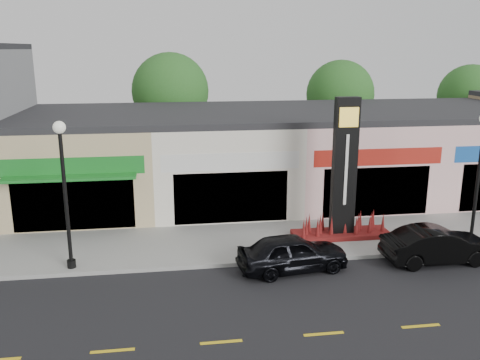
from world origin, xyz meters
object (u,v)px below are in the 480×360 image
(lamp_west_near, at_px, (64,181))
(car_black_conv, at_px, (438,245))
(lamp_east_near, at_px, (479,167))
(pylon_sign, at_px, (343,189))
(car_black_sedan, at_px, (293,253))

(lamp_west_near, height_order, car_black_conv, lamp_west_near)
(lamp_east_near, relative_size, pylon_sign, 0.91)
(lamp_west_near, distance_m, car_black_sedan, 8.67)
(lamp_west_near, distance_m, lamp_east_near, 16.00)
(car_black_sedan, relative_size, car_black_conv, 0.97)
(lamp_west_near, distance_m, car_black_conv, 14.19)
(lamp_west_near, height_order, car_black_sedan, lamp_west_near)
(lamp_east_near, distance_m, pylon_sign, 5.42)
(lamp_east_near, relative_size, car_black_conv, 1.29)
(lamp_east_near, xyz_separation_m, car_black_sedan, (-7.86, -1.09, -2.78))
(pylon_sign, bearing_deg, lamp_east_near, -18.75)
(pylon_sign, xyz_separation_m, car_black_conv, (2.87, -2.86, -1.58))
(car_black_sedan, bearing_deg, pylon_sign, -53.71)
(pylon_sign, relative_size, car_black_sedan, 1.46)
(lamp_west_near, xyz_separation_m, car_black_conv, (13.87, -1.16, -2.78))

